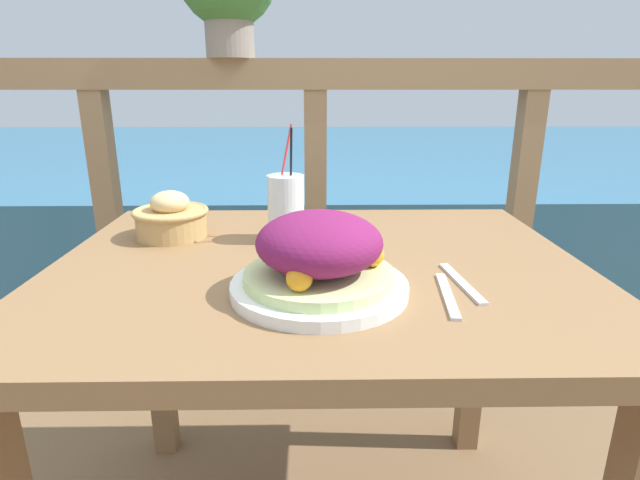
# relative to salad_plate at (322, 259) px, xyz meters

# --- Properties ---
(patio_table) EXTENTS (1.03, 0.82, 0.72)m
(patio_table) POSITION_rel_salad_plate_xyz_m (-0.00, 0.15, -0.16)
(patio_table) COLOR olive
(patio_table) RESTS_ON ground_plane
(railing_fence) EXTENTS (2.80, 0.08, 1.13)m
(railing_fence) POSITION_rel_salad_plate_xyz_m (-0.00, 0.84, -0.02)
(railing_fence) COLOR #937551
(railing_fence) RESTS_ON ground_plane
(sea_backdrop) EXTENTS (12.00, 4.00, 0.55)m
(sea_backdrop) POSITION_rel_salad_plate_xyz_m (-0.00, 3.34, -0.51)
(sea_backdrop) COLOR teal
(sea_backdrop) RESTS_ON ground_plane
(salad_plate) EXTENTS (0.29, 0.29, 0.14)m
(salad_plate) POSITION_rel_salad_plate_xyz_m (0.00, 0.00, 0.00)
(salad_plate) COLOR white
(salad_plate) RESTS_ON patio_table
(drink_glass) EXTENTS (0.08, 0.08, 0.25)m
(drink_glass) POSITION_rel_salad_plate_xyz_m (-0.07, 0.29, 0.01)
(drink_glass) COLOR silver
(drink_glass) RESTS_ON patio_table
(bread_basket) EXTENTS (0.17, 0.17, 0.10)m
(bread_basket) POSITION_rel_salad_plate_xyz_m (-0.33, 0.32, -0.02)
(bread_basket) COLOR tan
(bread_basket) RESTS_ON patio_table
(fork) EXTENTS (0.04, 0.18, 0.00)m
(fork) POSITION_rel_salad_plate_xyz_m (0.20, -0.02, -0.06)
(fork) COLOR silver
(fork) RESTS_ON patio_table
(knife) EXTENTS (0.03, 0.18, 0.00)m
(knife) POSITION_rel_salad_plate_xyz_m (0.24, 0.03, -0.06)
(knife) COLOR silver
(knife) RESTS_ON patio_table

